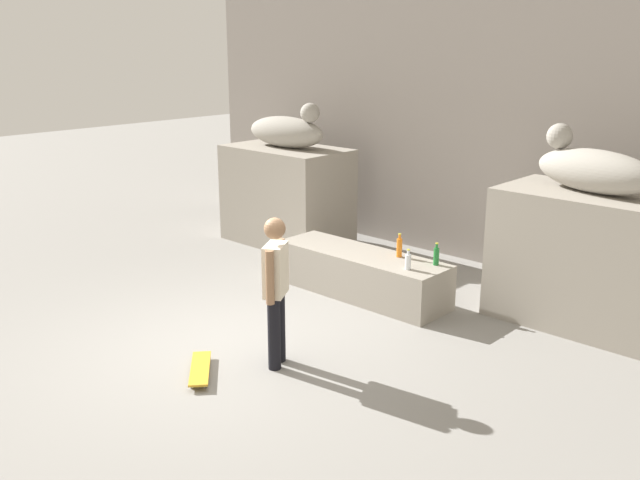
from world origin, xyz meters
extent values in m
plane|color=gray|center=(0.00, 0.00, 0.00)|extent=(40.00, 40.00, 0.00)
cube|color=gray|center=(0.00, 4.96, 3.01)|extent=(11.28, 0.60, 6.02)
cube|color=gray|center=(-2.64, 3.38, 0.84)|extent=(2.14, 1.26, 1.68)
cube|color=gray|center=(2.64, 3.38, 0.84)|extent=(2.14, 1.26, 1.68)
ellipsoid|color=#9D988D|center=(-2.64, 3.38, 1.94)|extent=(1.62, 0.61, 0.52)
sphere|color=#9D988D|center=(-2.09, 3.40, 2.29)|extent=(0.32, 0.32, 0.32)
ellipsoid|color=#9D988D|center=(2.64, 3.38, 1.94)|extent=(1.68, 0.89, 0.52)
sphere|color=#9D988D|center=(2.11, 3.50, 2.29)|extent=(0.32, 0.32, 0.32)
cube|color=gray|center=(0.00, 2.24, 0.31)|extent=(2.56, 0.78, 0.62)
cylinder|color=black|center=(0.67, 0.01, 0.41)|extent=(0.14, 0.14, 0.82)
cylinder|color=black|center=(0.77, -0.16, 0.41)|extent=(0.14, 0.14, 0.82)
cube|color=beige|center=(0.72, -0.07, 1.10)|extent=(0.36, 0.41, 0.56)
sphere|color=#8C6647|center=(0.72, -0.07, 1.55)|extent=(0.23, 0.23, 0.23)
cylinder|color=#8C6647|center=(0.60, 0.12, 1.09)|extent=(0.09, 0.09, 0.58)
cylinder|color=#8C6647|center=(0.84, -0.27, 1.09)|extent=(0.09, 0.09, 0.58)
cube|color=gold|center=(0.29, -0.80, 0.07)|extent=(0.74, 0.67, 0.02)
cylinder|color=white|center=(0.56, -0.94, 0.03)|extent=(0.06, 0.06, 0.06)
cylinder|color=white|center=(0.47, -1.05, 0.03)|extent=(0.06, 0.06, 0.06)
cylinder|color=white|center=(0.11, -0.55, 0.03)|extent=(0.06, 0.06, 0.06)
cylinder|color=white|center=(0.01, -0.66, 0.03)|extent=(0.06, 0.06, 0.06)
cylinder|color=#1E722D|center=(1.05, 2.48, 0.73)|extent=(0.07, 0.07, 0.23)
cylinder|color=#1E722D|center=(1.05, 2.48, 0.87)|extent=(0.03, 0.03, 0.06)
cylinder|color=yellow|center=(1.05, 2.48, 0.91)|extent=(0.04, 0.04, 0.01)
cylinder|color=silver|center=(0.89, 2.08, 0.72)|extent=(0.08, 0.08, 0.20)
cylinder|color=silver|center=(0.89, 2.08, 0.84)|extent=(0.03, 0.03, 0.06)
cylinder|color=yellow|center=(0.89, 2.08, 0.88)|extent=(0.04, 0.04, 0.01)
cylinder|color=orange|center=(0.49, 2.43, 0.74)|extent=(0.08, 0.08, 0.25)
cylinder|color=orange|center=(0.49, 2.43, 0.90)|extent=(0.03, 0.03, 0.06)
cylinder|color=yellow|center=(0.49, 2.43, 0.94)|extent=(0.04, 0.04, 0.01)
camera|label=1|loc=(5.89, -4.92, 3.48)|focal=39.46mm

